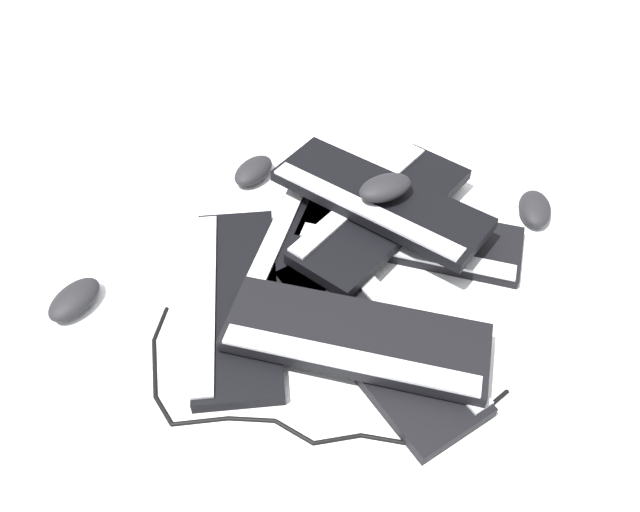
{
  "coord_description": "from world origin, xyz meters",
  "views": [
    {
      "loc": [
        -0.26,
        -0.77,
        0.89
      ],
      "look_at": [
        0.02,
        -0.02,
        0.04
      ],
      "focal_mm": 35.0,
      "sensor_mm": 36.0,
      "label": 1
    }
  ],
  "objects_px": {
    "keyboard_1": "(310,224)",
    "keyboard_2": "(235,299)",
    "keyboard_0": "(410,237)",
    "mouse_0": "(535,209)",
    "keyboard_5": "(379,199)",
    "keyboard_3": "(377,338)",
    "mouse_3": "(385,188)",
    "mouse_1": "(74,299)",
    "keyboard_4": "(383,213)",
    "mouse_2": "(253,171)",
    "keyboard_6": "(356,338)"
  },
  "relations": [
    {
      "from": "keyboard_4",
      "to": "mouse_3",
      "type": "relative_size",
      "value": 4.14
    },
    {
      "from": "keyboard_2",
      "to": "keyboard_4",
      "type": "relative_size",
      "value": 1.02
    },
    {
      "from": "keyboard_4",
      "to": "mouse_3",
      "type": "bearing_deg",
      "value": -67.58
    },
    {
      "from": "keyboard_4",
      "to": "keyboard_5",
      "type": "xyz_separation_m",
      "value": [
        -0.01,
        0.01,
        0.03
      ]
    },
    {
      "from": "keyboard_0",
      "to": "keyboard_3",
      "type": "height_order",
      "value": "same"
    },
    {
      "from": "keyboard_5",
      "to": "mouse_2",
      "type": "distance_m",
      "value": 0.31
    },
    {
      "from": "keyboard_1",
      "to": "mouse_3",
      "type": "bearing_deg",
      "value": -19.5
    },
    {
      "from": "keyboard_6",
      "to": "keyboard_5",
      "type": "bearing_deg",
      "value": 59.47
    },
    {
      "from": "keyboard_2",
      "to": "mouse_3",
      "type": "height_order",
      "value": "mouse_3"
    },
    {
      "from": "keyboard_5",
      "to": "mouse_1",
      "type": "bearing_deg",
      "value": -179.65
    },
    {
      "from": "keyboard_5",
      "to": "keyboard_3",
      "type": "bearing_deg",
      "value": -113.94
    },
    {
      "from": "keyboard_0",
      "to": "keyboard_2",
      "type": "relative_size",
      "value": 0.95
    },
    {
      "from": "keyboard_4",
      "to": "keyboard_6",
      "type": "bearing_deg",
      "value": -122.44
    },
    {
      "from": "keyboard_6",
      "to": "mouse_3",
      "type": "distance_m",
      "value": 0.32
    },
    {
      "from": "keyboard_5",
      "to": "mouse_0",
      "type": "xyz_separation_m",
      "value": [
        0.32,
        -0.09,
        -0.05
      ]
    },
    {
      "from": "mouse_0",
      "to": "mouse_3",
      "type": "bearing_deg",
      "value": 107.04
    },
    {
      "from": "keyboard_5",
      "to": "mouse_0",
      "type": "distance_m",
      "value": 0.34
    },
    {
      "from": "mouse_0",
      "to": "mouse_2",
      "type": "height_order",
      "value": "same"
    },
    {
      "from": "keyboard_1",
      "to": "keyboard_0",
      "type": "bearing_deg",
      "value": -31.03
    },
    {
      "from": "mouse_3",
      "to": "keyboard_3",
      "type": "bearing_deg",
      "value": -122.67
    },
    {
      "from": "keyboard_1",
      "to": "mouse_0",
      "type": "distance_m",
      "value": 0.47
    },
    {
      "from": "keyboard_2",
      "to": "keyboard_6",
      "type": "xyz_separation_m",
      "value": [
        0.16,
        -0.18,
        0.03
      ]
    },
    {
      "from": "keyboard_1",
      "to": "keyboard_5",
      "type": "distance_m",
      "value": 0.15
    },
    {
      "from": "mouse_2",
      "to": "mouse_3",
      "type": "bearing_deg",
      "value": -89.23
    },
    {
      "from": "keyboard_1",
      "to": "keyboard_2",
      "type": "height_order",
      "value": "same"
    },
    {
      "from": "keyboard_1",
      "to": "keyboard_3",
      "type": "height_order",
      "value": "same"
    },
    {
      "from": "keyboard_3",
      "to": "mouse_2",
      "type": "xyz_separation_m",
      "value": [
        -0.07,
        0.51,
        0.01
      ]
    },
    {
      "from": "keyboard_3",
      "to": "mouse_3",
      "type": "relative_size",
      "value": 4.2
    },
    {
      "from": "keyboard_6",
      "to": "keyboard_4",
      "type": "bearing_deg",
      "value": 57.56
    },
    {
      "from": "keyboard_4",
      "to": "mouse_0",
      "type": "height_order",
      "value": "keyboard_4"
    },
    {
      "from": "keyboard_2",
      "to": "keyboard_0",
      "type": "bearing_deg",
      "value": 5.08
    },
    {
      "from": "keyboard_5",
      "to": "keyboard_6",
      "type": "distance_m",
      "value": 0.32
    },
    {
      "from": "keyboard_1",
      "to": "keyboard_6",
      "type": "xyz_separation_m",
      "value": [
        -0.03,
        -0.32,
        0.03
      ]
    },
    {
      "from": "mouse_2",
      "to": "mouse_3",
      "type": "distance_m",
      "value": 0.33
    },
    {
      "from": "keyboard_2",
      "to": "mouse_3",
      "type": "relative_size",
      "value": 4.21
    },
    {
      "from": "keyboard_2",
      "to": "mouse_1",
      "type": "bearing_deg",
      "value": 160.79
    },
    {
      "from": "keyboard_0",
      "to": "mouse_3",
      "type": "distance_m",
      "value": 0.12
    },
    {
      "from": "keyboard_1",
      "to": "keyboard_2",
      "type": "distance_m",
      "value": 0.24
    },
    {
      "from": "keyboard_2",
      "to": "mouse_0",
      "type": "relative_size",
      "value": 4.21
    },
    {
      "from": "mouse_3",
      "to": "keyboard_2",
      "type": "bearing_deg",
      "value": -171.72
    },
    {
      "from": "keyboard_1",
      "to": "mouse_3",
      "type": "xyz_separation_m",
      "value": [
        0.14,
        -0.05,
        0.1
      ]
    },
    {
      "from": "keyboard_3",
      "to": "keyboard_6",
      "type": "relative_size",
      "value": 1.03
    },
    {
      "from": "keyboard_5",
      "to": "mouse_2",
      "type": "xyz_separation_m",
      "value": [
        -0.19,
        0.24,
        -0.05
      ]
    },
    {
      "from": "keyboard_0",
      "to": "keyboard_2",
      "type": "xyz_separation_m",
      "value": [
        -0.37,
        -0.03,
        0.0
      ]
    },
    {
      "from": "keyboard_1",
      "to": "mouse_1",
      "type": "height_order",
      "value": "mouse_1"
    },
    {
      "from": "mouse_1",
      "to": "keyboard_2",
      "type": "bearing_deg",
      "value": -59.15
    },
    {
      "from": "mouse_0",
      "to": "mouse_2",
      "type": "xyz_separation_m",
      "value": [
        -0.52,
        0.32,
        0.0
      ]
    },
    {
      "from": "keyboard_0",
      "to": "mouse_0",
      "type": "height_order",
      "value": "mouse_0"
    },
    {
      "from": "mouse_0",
      "to": "keyboard_0",
      "type": "bearing_deg",
      "value": 116.59
    },
    {
      "from": "keyboard_2",
      "to": "mouse_2",
      "type": "xyz_separation_m",
      "value": [
        0.13,
        0.34,
        0.01
      ]
    }
  ]
}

